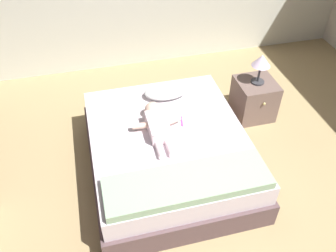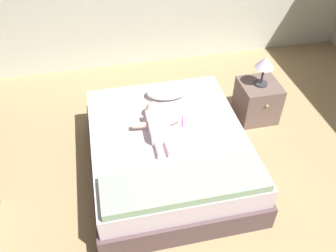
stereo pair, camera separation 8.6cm
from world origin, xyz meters
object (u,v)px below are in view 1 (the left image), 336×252
(baby, at_px, (157,124))
(nightstand, at_px, (254,99))
(pillow, at_px, (166,91))
(toothbrush, at_px, (182,120))
(bed, at_px, (168,152))
(lamp, at_px, (261,62))

(baby, bearing_deg, nightstand, 21.55)
(pillow, distance_m, toothbrush, 0.44)
(bed, relative_size, lamp, 5.03)
(lamp, bearing_deg, nightstand, -90.00)
(baby, distance_m, nightstand, 1.40)
(bed, height_order, toothbrush, toothbrush)
(nightstand, bearing_deg, pillow, -179.58)
(pillow, bearing_deg, baby, -113.10)
(toothbrush, bearing_deg, lamp, 23.49)
(toothbrush, bearing_deg, bed, -139.60)
(baby, height_order, toothbrush, baby)
(toothbrush, xyz_separation_m, lamp, (1.01, 0.44, 0.24))
(lamp, bearing_deg, pillow, -179.57)
(bed, distance_m, lamp, 1.41)
(toothbrush, bearing_deg, baby, -166.48)
(pillow, height_order, toothbrush, pillow)
(pillow, xyz_separation_m, lamp, (1.06, 0.01, 0.19))
(pillow, distance_m, baby, 0.53)
(pillow, relative_size, nightstand, 1.00)
(bed, relative_size, toothbrush, 11.03)
(bed, relative_size, baby, 2.59)
(lamp, bearing_deg, toothbrush, -156.51)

